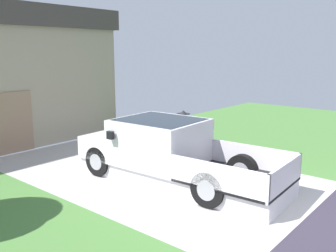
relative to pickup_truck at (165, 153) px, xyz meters
name	(u,v)px	position (x,y,z in m)	size (l,w,h in m)	color
pickup_truck	(165,153)	(0.00, 0.00, 0.00)	(2.24, 5.58, 1.58)	silver
person_with_hat	(183,134)	(1.34, 0.43, 0.22)	(0.50, 0.39, 1.62)	black
handbag	(189,161)	(1.41, 0.27, -0.59)	(0.30, 0.16, 0.38)	brown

